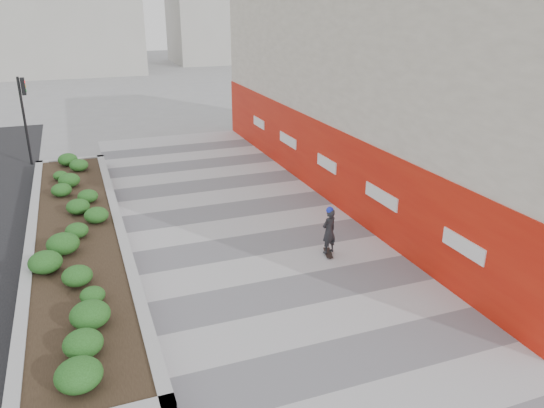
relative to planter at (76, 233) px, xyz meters
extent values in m
plane|color=gray|center=(5.50, -7.00, -0.42)|extent=(160.00, 160.00, 0.00)
cube|color=#A8A8AD|center=(5.50, -4.00, -0.41)|extent=(8.00, 36.00, 0.01)
cube|color=#BDB0A1|center=(12.50, 2.00, 3.58)|extent=(6.00, 24.00, 8.00)
cube|color=red|center=(9.52, 2.00, 1.08)|extent=(0.12, 24.00, 3.00)
cube|color=#9E9EA0|center=(0.00, 8.85, -0.14)|extent=(3.00, 0.30, 0.55)
cube|color=#9E9EA0|center=(-1.35, 0.00, -0.14)|extent=(0.30, 18.00, 0.55)
cube|color=#9E9EA0|center=(1.35, 0.00, -0.14)|extent=(0.30, 18.00, 0.55)
cube|color=#2D2116|center=(0.00, 0.00, -0.17)|extent=(2.40, 17.40, 0.50)
cylinder|color=black|center=(-1.80, 10.50, 1.68)|extent=(0.12, 0.12, 4.20)
cube|color=black|center=(-1.62, 10.50, 3.33)|extent=(0.18, 0.28, 0.80)
cylinder|color=#595654|center=(6.00, -4.00, -0.42)|extent=(0.44, 0.44, 0.01)
cube|color=black|center=(7.33, -3.50, -0.35)|extent=(0.40, 0.75, 0.02)
imported|color=#242529|center=(7.33, -3.50, 0.39)|extent=(0.62, 0.51, 1.46)
sphere|color=#182BD4|center=(7.33, -3.50, 1.08)|extent=(0.23, 0.23, 0.23)
camera|label=1|loc=(0.39, -16.88, 7.02)|focal=35.00mm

